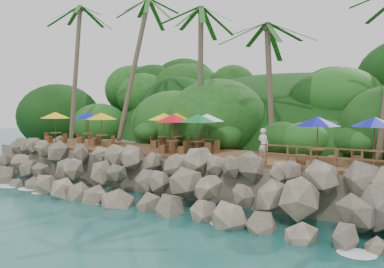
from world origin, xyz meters
The scene contains 11 objects.
ground centered at (0.00, 0.00, 0.00)m, with size 140.00×140.00×0.00m, color #19514F.
land_base centered at (0.00, 16.00, 1.05)m, with size 32.00×25.20×2.10m, color gray.
jungle_hill centered at (0.00, 23.50, 0.00)m, with size 44.80×28.00×15.40m, color #143811.
seawall centered at (0.00, 2.00, 1.15)m, with size 29.00×4.00×2.30m, color gray, non-canonical shape.
terrace centered at (0.00, 6.00, 2.20)m, with size 26.00×5.00×0.20m, color brown.
jungle_foliage centered at (0.00, 15.00, 0.00)m, with size 44.00×16.00×12.00m, color #143811, non-canonical shape.
foam_line centered at (0.00, 0.30, 0.03)m, with size 25.20×0.80×0.06m.
palapa centered at (-1.25, 9.96, 5.79)m, with size 4.83×4.83×4.60m.
dining_clusters centered at (-0.15, 5.84, 4.24)m, with size 25.76×4.88×2.34m.
railing centered at (8.57, 3.65, 2.91)m, with size 6.10×0.10×1.00m.
waiter centered at (5.17, 4.86, 3.14)m, with size 0.61×0.40×1.68m, color white.
Camera 1 is at (13.44, -14.73, 5.20)m, focal length 37.75 mm.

